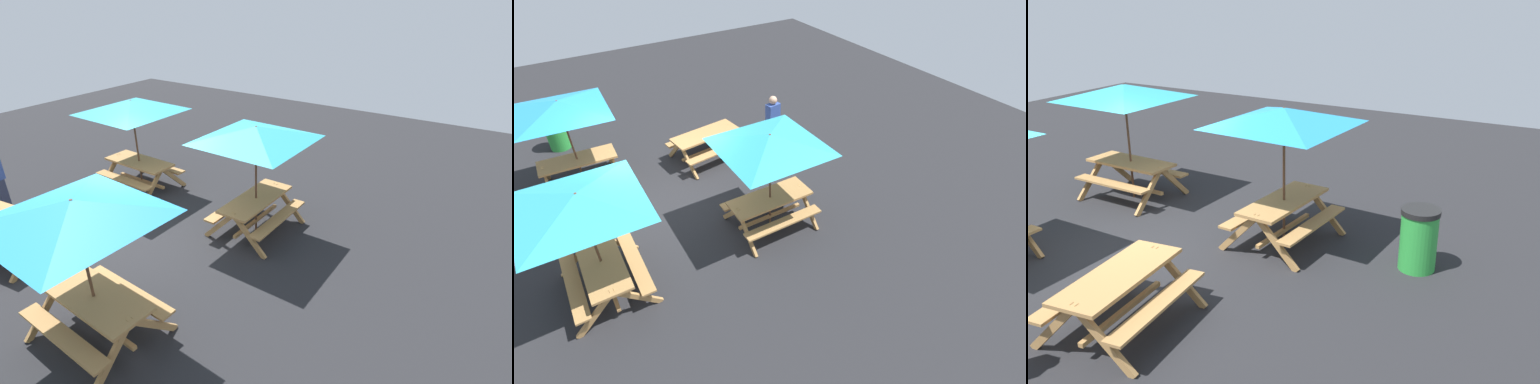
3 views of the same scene
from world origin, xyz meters
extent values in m
plane|color=#232326|center=(0.00, 0.00, 0.00)|extent=(24.00, 24.00, 0.00)
cube|color=#A87A44|center=(-1.77, 1.83, 0.74)|extent=(1.81, 0.72, 0.05)
cube|color=#A87A44|center=(-1.77, 1.28, 0.45)|extent=(1.80, 0.28, 0.04)
cube|color=#A87A44|center=(-1.76, 2.38, 0.45)|extent=(1.80, 0.28, 0.04)
cube|color=#A87A44|center=(-2.55, 1.48, 0.37)|extent=(0.07, 0.80, 0.81)
cube|color=#A87A44|center=(-2.54, 2.21, 0.37)|extent=(0.07, 0.80, 0.81)
cube|color=#A87A44|center=(-0.99, 1.46, 0.37)|extent=(0.07, 0.80, 0.81)
cube|color=#A87A44|center=(-0.98, 2.19, 0.37)|extent=(0.07, 0.80, 0.81)
cube|color=#A87A44|center=(-1.77, 1.83, 0.22)|extent=(1.56, 0.09, 0.06)
cylinder|color=brown|center=(-1.77, 1.83, 1.15)|extent=(0.04, 0.04, 2.30)
pyramid|color=teal|center=(-1.77, 1.83, 2.16)|extent=(2.83, 2.83, 0.28)
cube|color=#A87A44|center=(1.44, -1.96, 0.74)|extent=(1.83, 0.79, 0.05)
cube|color=#A87A44|center=(1.41, -2.51, 0.45)|extent=(1.81, 0.35, 0.04)
cube|color=#A87A44|center=(1.46, -1.41, 0.45)|extent=(1.81, 0.35, 0.04)
cube|color=#A87A44|center=(0.64, -2.28, 0.37)|extent=(0.10, 0.80, 0.81)
cube|color=#A87A44|center=(0.68, -1.56, 0.37)|extent=(0.10, 0.80, 0.81)
cube|color=#A87A44|center=(2.20, -2.36, 0.37)|extent=(0.10, 0.80, 0.81)
cube|color=#A87A44|center=(2.23, -1.63, 0.37)|extent=(0.10, 0.80, 0.81)
cube|color=#A87A44|center=(1.44, -1.96, 0.22)|extent=(1.56, 0.15, 0.06)
cylinder|color=brown|center=(1.44, -1.96, 1.15)|extent=(0.04, 0.04, 2.30)
pyramid|color=#268CC6|center=(1.44, -1.96, 2.16)|extent=(2.83, 2.83, 0.28)
cube|color=#A87A44|center=(1.77, 1.76, 0.74)|extent=(0.73, 1.81, 0.05)
cube|color=#A87A44|center=(2.32, 1.75, 0.45)|extent=(0.29, 1.80, 0.04)
cube|color=#A87A44|center=(1.22, 1.77, 0.45)|extent=(0.29, 1.80, 0.04)
cube|color=#A87A44|center=(2.12, 0.97, 0.37)|extent=(0.80, 0.07, 0.81)
cube|color=#A87A44|center=(1.39, 0.98, 0.37)|extent=(0.80, 0.07, 0.81)
cube|color=#A87A44|center=(2.15, 2.53, 0.37)|extent=(0.80, 0.07, 0.81)
cube|color=#A87A44|center=(1.42, 2.54, 0.37)|extent=(0.80, 0.07, 0.81)
cube|color=#A87A44|center=(1.77, 1.76, 0.22)|extent=(0.10, 1.56, 0.06)
cylinder|color=brown|center=(1.77, 1.76, 1.15)|extent=(0.04, 0.04, 2.30)
pyramid|color=teal|center=(1.77, 1.76, 2.16)|extent=(2.83, 2.83, 0.28)
cube|color=#A87A44|center=(-1.75, -1.43, 0.74)|extent=(1.87, 0.92, 0.05)
cube|color=#A87A44|center=(-1.82, -0.88, 0.45)|extent=(1.82, 0.49, 0.04)
cube|color=#A87A44|center=(-2.57, -1.17, 0.37)|extent=(0.16, 0.80, 0.81)
cube|color=#A87A44|center=(-0.93, -1.69, 0.37)|extent=(0.16, 0.80, 0.81)
cube|color=#A87A44|center=(-1.03, -0.97, 0.37)|extent=(0.16, 0.80, 0.81)
cube|color=#A87A44|center=(-1.75, -1.43, 0.22)|extent=(1.56, 0.27, 0.06)
cube|color=#2D334C|center=(-3.49, -0.75, 0.42)|extent=(0.31, 0.22, 0.85)
camera|label=1|loc=(5.72, -4.37, 4.63)|focal=28.00mm
camera|label=2|loc=(1.81, 7.50, 6.13)|focal=28.00mm
camera|label=3|loc=(-6.15, -6.28, 4.14)|focal=40.00mm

